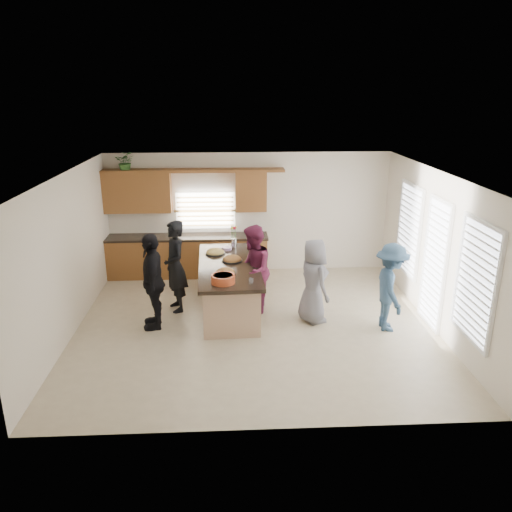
{
  "coord_description": "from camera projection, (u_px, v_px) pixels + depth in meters",
  "views": [
    {
      "loc": [
        -0.42,
        -8.35,
        4.15
      ],
      "look_at": [
        0.05,
        0.58,
        1.15
      ],
      "focal_mm": 35.0,
      "sensor_mm": 36.0,
      "label": 1
    }
  ],
  "objects": [
    {
      "name": "back_cabinetry",
      "position": [
        185.0,
        237.0,
        11.47
      ],
      "size": [
        4.08,
        0.66,
        2.46
      ],
      "color": "brown",
      "rests_on": "ground"
    },
    {
      "name": "platter_mid",
      "position": [
        232.0,
        260.0,
        9.76
      ],
      "size": [
        0.41,
        0.41,
        0.17
      ],
      "color": "black",
      "rests_on": "island"
    },
    {
      "name": "plate_stack",
      "position": [
        226.0,
        248.0,
        10.45
      ],
      "size": [
        0.22,
        0.22,
        0.06
      ],
      "primitive_type": "cylinder",
      "color": "#B28DCD",
      "rests_on": "island"
    },
    {
      "name": "flower_vase",
      "position": [
        234.0,
        236.0,
        10.57
      ],
      "size": [
        0.14,
        0.14,
        0.45
      ],
      "color": "silver",
      "rests_on": "island"
    },
    {
      "name": "room_shell",
      "position": [
        255.0,
        226.0,
        8.64
      ],
      "size": [
        6.52,
        6.02,
        2.81
      ],
      "color": "silver",
      "rests_on": "ground"
    },
    {
      "name": "potted_plant",
      "position": [
        126.0,
        162.0,
        10.95
      ],
      "size": [
        0.42,
        0.37,
        0.46
      ],
      "primitive_type": "imported",
      "rotation": [
        0.0,
        0.0,
        -0.03
      ],
      "color": "#376E2C",
      "rests_on": "back_cabinetry"
    },
    {
      "name": "woman_right_back",
      "position": [
        391.0,
        287.0,
        8.85
      ],
      "size": [
        0.66,
        1.08,
        1.61
      ],
      "primitive_type": "imported",
      "rotation": [
        0.0,
        0.0,
        1.51
      ],
      "color": "#2F4C68",
      "rests_on": "ground"
    },
    {
      "name": "platter_back",
      "position": [
        215.0,
        252.0,
        10.19
      ],
      "size": [
        0.41,
        0.41,
        0.17
      ],
      "color": "black",
      "rests_on": "island"
    },
    {
      "name": "island",
      "position": [
        229.0,
        288.0,
        9.76
      ],
      "size": [
        1.25,
        2.74,
        0.95
      ],
      "rotation": [
        0.0,
        0.0,
        0.04
      ],
      "color": "tan",
      "rests_on": "ground"
    },
    {
      "name": "floor",
      "position": [
        255.0,
        325.0,
        9.25
      ],
      "size": [
        6.5,
        6.5,
        0.0
      ],
      "primitive_type": "plane",
      "color": "beige",
      "rests_on": "ground"
    },
    {
      "name": "woman_left_front",
      "position": [
        153.0,
        281.0,
        8.91
      ],
      "size": [
        0.54,
        1.08,
        1.78
      ],
      "primitive_type": "imported",
      "rotation": [
        0.0,
        0.0,
        -1.47
      ],
      "color": "black",
      "rests_on": "ground"
    },
    {
      "name": "platter_front",
      "position": [
        225.0,
        272.0,
        9.09
      ],
      "size": [
        0.38,
        0.38,
        0.16
      ],
      "color": "black",
      "rests_on": "island"
    },
    {
      "name": "woman_left_mid",
      "position": [
        253.0,
        270.0,
        9.51
      ],
      "size": [
        0.73,
        0.9,
        1.74
      ],
      "primitive_type": "imported",
      "rotation": [
        0.0,
        0.0,
        -1.65
      ],
      "color": "maroon",
      "rests_on": "ground"
    },
    {
      "name": "right_wall_glazing",
      "position": [
        436.0,
        256.0,
        8.85
      ],
      "size": [
        0.06,
        4.0,
        2.25
      ],
      "color": "white",
      "rests_on": "ground"
    },
    {
      "name": "woman_left_back",
      "position": [
        175.0,
        266.0,
        9.61
      ],
      "size": [
        0.63,
        0.77,
        1.8
      ],
      "primitive_type": "imported",
      "rotation": [
        0.0,
        0.0,
        -1.21
      ],
      "color": "black",
      "rests_on": "ground"
    },
    {
      "name": "woman_right_front",
      "position": [
        314.0,
        281.0,
        9.17
      ],
      "size": [
        0.74,
        0.9,
        1.59
      ],
      "primitive_type": "imported",
      "rotation": [
        0.0,
        0.0,
        1.92
      ],
      "color": "slate",
      "rests_on": "ground"
    },
    {
      "name": "salad_bowl",
      "position": [
        223.0,
        278.0,
        8.64
      ],
      "size": [
        0.42,
        0.42,
        0.15
      ],
      "color": "#C84B24",
      "rests_on": "island"
    },
    {
      "name": "clear_cup",
      "position": [
        251.0,
        281.0,
        8.63
      ],
      "size": [
        0.08,
        0.08,
        0.09
      ],
      "primitive_type": "cylinder",
      "color": "white",
      "rests_on": "island"
    }
  ]
}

